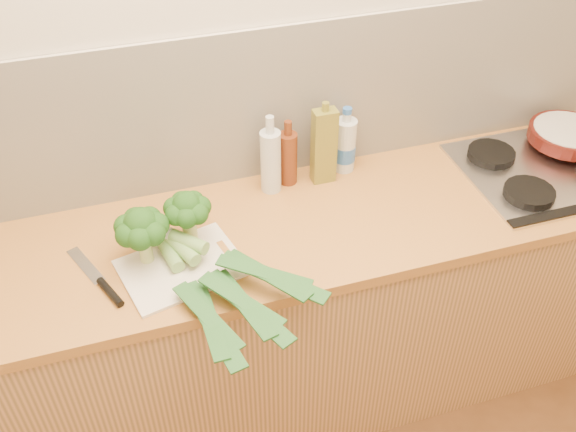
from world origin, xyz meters
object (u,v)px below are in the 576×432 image
(gas_hob, at_px, (546,168))
(chefs_knife, at_px, (104,285))
(chopping_board, at_px, (182,267))
(skillet, at_px, (569,134))

(gas_hob, bearing_deg, chefs_knife, -176.07)
(chopping_board, xyz_separation_m, chefs_knife, (-0.23, -0.01, 0.00))
(chefs_knife, height_order, skillet, skillet)
(chopping_board, distance_m, skillet, 1.49)
(chopping_board, height_order, skillet, skillet)
(chopping_board, distance_m, chefs_knife, 0.23)
(gas_hob, xyz_separation_m, skillet, (0.15, 0.11, 0.05))
(gas_hob, bearing_deg, chopping_board, -175.84)
(chefs_knife, bearing_deg, chopping_board, -20.36)
(gas_hob, bearing_deg, skillet, 34.53)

